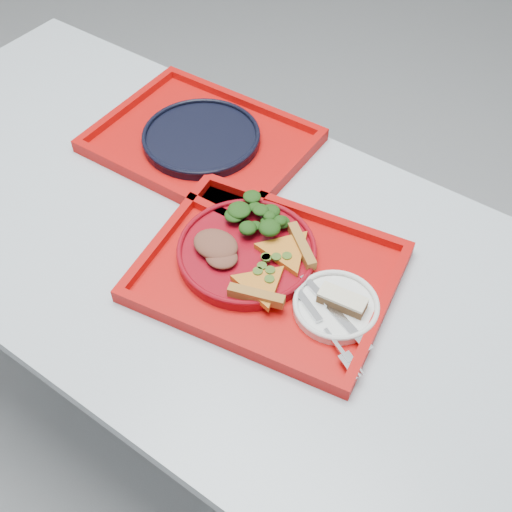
# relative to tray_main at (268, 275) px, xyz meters

# --- Properties ---
(ground) EXTENTS (10.00, 10.00, 0.00)m
(ground) POSITION_rel_tray_main_xyz_m (-0.22, 0.01, -0.76)
(ground) COLOR gray
(ground) RESTS_ON ground
(table) EXTENTS (1.60, 0.80, 0.75)m
(table) POSITION_rel_tray_main_xyz_m (-0.22, 0.01, -0.08)
(table) COLOR silver
(table) RESTS_ON ground
(tray_main) EXTENTS (0.50, 0.42, 0.01)m
(tray_main) POSITION_rel_tray_main_xyz_m (0.00, 0.00, 0.00)
(tray_main) COLOR #B60C09
(tray_main) RESTS_ON table
(tray_far) EXTENTS (0.46, 0.37, 0.01)m
(tray_far) POSITION_rel_tray_main_xyz_m (-0.34, 0.22, 0.00)
(tray_far) COLOR #B60C09
(tray_far) RESTS_ON table
(dinner_plate) EXTENTS (0.26, 0.26, 0.02)m
(dinner_plate) POSITION_rel_tray_main_xyz_m (-0.06, 0.01, 0.02)
(dinner_plate) COLOR maroon
(dinner_plate) RESTS_ON tray_main
(side_plate) EXTENTS (0.15, 0.15, 0.01)m
(side_plate) POSITION_rel_tray_main_xyz_m (0.14, 0.00, 0.01)
(side_plate) COLOR white
(side_plate) RESTS_ON tray_main
(navy_plate) EXTENTS (0.26, 0.26, 0.02)m
(navy_plate) POSITION_rel_tray_main_xyz_m (-0.34, 0.22, 0.01)
(navy_plate) COLOR black
(navy_plate) RESTS_ON tray_far
(pizza_slice_a) EXTENTS (0.13, 0.14, 0.02)m
(pizza_slice_a) POSITION_rel_tray_main_xyz_m (0.02, -0.05, 0.03)
(pizza_slice_a) COLOR gold
(pizza_slice_a) RESTS_ON dinner_plate
(pizza_slice_b) EXTENTS (0.16, 0.16, 0.02)m
(pizza_slice_b) POSITION_rel_tray_main_xyz_m (0.01, 0.05, 0.03)
(pizza_slice_b) COLOR gold
(pizza_slice_b) RESTS_ON dinner_plate
(salad_heap) EXTENTS (0.10, 0.09, 0.05)m
(salad_heap) POSITION_rel_tray_main_xyz_m (-0.08, 0.07, 0.05)
(salad_heap) COLOR black
(salad_heap) RESTS_ON dinner_plate
(meat_portion) EXTENTS (0.09, 0.07, 0.03)m
(meat_portion) POSITION_rel_tray_main_xyz_m (-0.10, -0.02, 0.04)
(meat_portion) COLOR brown
(meat_portion) RESTS_ON dinner_plate
(dessert_bar) EXTENTS (0.09, 0.04, 0.02)m
(dessert_bar) POSITION_rel_tray_main_xyz_m (0.15, 0.01, 0.03)
(dessert_bar) COLOR #462A17
(dessert_bar) RESTS_ON side_plate
(knife) EXTENTS (0.18, 0.08, 0.01)m
(knife) POSITION_rel_tray_main_xyz_m (0.15, -0.01, 0.02)
(knife) COLOR silver
(knife) RESTS_ON side_plate
(fork) EXTENTS (0.18, 0.10, 0.01)m
(fork) POSITION_rel_tray_main_xyz_m (0.15, -0.05, 0.02)
(fork) COLOR silver
(fork) RESTS_ON side_plate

